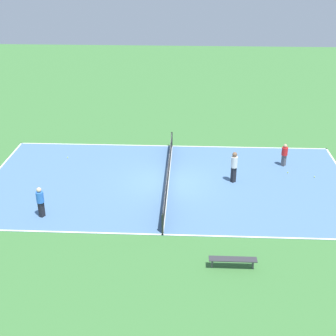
{
  "coord_description": "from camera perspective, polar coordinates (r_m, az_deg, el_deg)",
  "views": [
    {
      "loc": [
        -23.25,
        -1.12,
        11.94
      ],
      "look_at": [
        0.0,
        0.0,
        0.9
      ],
      "focal_mm": 50.0,
      "sensor_mm": 36.0,
      "label": 1
    }
  ],
  "objects": [
    {
      "name": "tennis_ball_near_net",
      "position": [
        29.78,
        -12.14,
        1.25
      ],
      "size": [
        0.07,
        0.07,
        0.07
      ],
      "primitive_type": "sphere",
      "color": "#CCE033",
      "rests_on": "court_surface"
    },
    {
      "name": "ground_plane",
      "position": [
        26.16,
        0.0,
        -1.78
      ],
      "size": [
        80.0,
        80.0,
        0.0
      ],
      "primitive_type": "plane",
      "color": "#3D7538"
    },
    {
      "name": "player_coach_red",
      "position": [
        28.66,
        14.01,
        1.7
      ],
      "size": [
        0.51,
        0.51,
        1.39
      ],
      "rotation": [
        0.0,
        0.0,
        5.56
      ],
      "color": "#4C4C51",
      "rests_on": "court_surface"
    },
    {
      "name": "tennis_net",
      "position": [
        25.92,
        0.0,
        -0.73
      ],
      "size": [
        10.44,
        0.1,
        1.0
      ],
      "color": "black",
      "rests_on": "court_surface"
    },
    {
      "name": "tennis_ball_right_alley",
      "position": [
        28.05,
        14.38,
        -0.55
      ],
      "size": [
        0.07,
        0.07,
        0.07
      ],
      "primitive_type": "sphere",
      "color": "#CCE033",
      "rests_on": "court_surface"
    },
    {
      "name": "tennis_ball_left_sideline",
      "position": [
        27.95,
        17.42,
        -1.04
      ],
      "size": [
        0.07,
        0.07,
        0.07
      ],
      "primitive_type": "sphere",
      "color": "#CCE033",
      "rests_on": "court_surface"
    },
    {
      "name": "court_surface",
      "position": [
        26.16,
        0.0,
        -1.76
      ],
      "size": [
        10.64,
        20.3,
        0.02
      ],
      "color": "#4C729E",
      "rests_on": "ground_plane"
    },
    {
      "name": "player_far_white",
      "position": [
        26.0,
        8.06,
        0.37
      ],
      "size": [
        0.51,
        0.51,
        1.8
      ],
      "rotation": [
        0.0,
        0.0,
        2.26
      ],
      "color": "black",
      "rests_on": "court_surface"
    },
    {
      "name": "bench",
      "position": [
        19.58,
        7.91,
        -11.04
      ],
      "size": [
        0.36,
        1.96,
        0.45
      ],
      "rotation": [
        0.0,
        0.0,
        1.57
      ],
      "color": "#333338",
      "rests_on": "ground_plane"
    },
    {
      "name": "player_near_blue",
      "position": [
        23.34,
        -15.31,
        -3.81
      ],
      "size": [
        0.48,
        0.48,
        1.57
      ],
      "rotation": [
        0.0,
        0.0,
        5.86
      ],
      "color": "black",
      "rests_on": "court_surface"
    }
  ]
}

